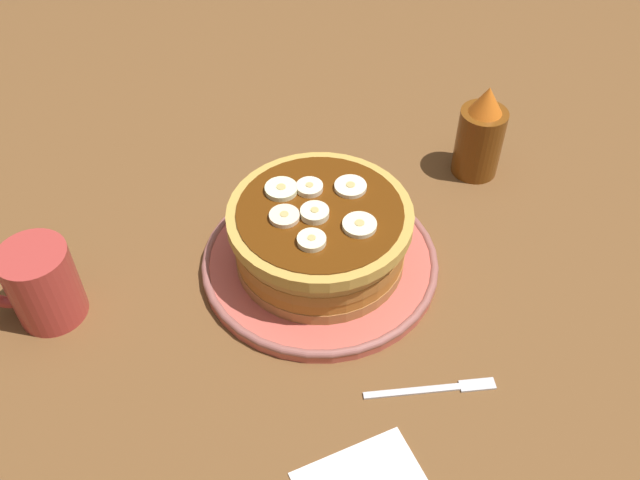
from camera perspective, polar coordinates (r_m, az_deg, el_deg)
name	(u,v)px	position (r cm, az deg, el deg)	size (l,w,h in cm)	color
ground_plane	(320,275)	(79.80, 0.00, -2.88)	(140.00, 140.00, 3.00)	brown
plate	(320,261)	(78.04, 0.00, -1.74)	(26.48, 26.48, 1.59)	#CC594C
pancake_stack	(320,234)	(75.09, -0.03, 0.52)	(19.80, 19.84, 7.38)	#A86D39
banana_slice_0	(315,213)	(71.66, -0.44, 2.21)	(3.01, 3.01, 1.02)	#F1E8BF
banana_slice_1	(310,188)	(74.68, -0.86, 4.31)	(2.91, 2.91, 0.86)	#F4E5C1
banana_slice_2	(312,241)	(68.99, -0.69, -0.06)	(2.94, 2.94, 0.87)	#FBF0BD
banana_slice_3	(284,217)	(71.57, -2.94, 1.93)	(3.18, 3.18, 0.78)	#FDE0B5
banana_slice_4	(359,225)	(70.67, 3.26, 1.20)	(3.53, 3.53, 0.77)	#F2E9BD
banana_slice_5	(281,190)	(74.59, -3.20, 4.15)	(3.54, 3.54, 0.84)	#ECF2BD
banana_slice_6	(350,187)	(74.92, 2.51, 4.36)	(3.49, 3.49, 0.73)	#F2E7C2
coffee_mug	(39,283)	(76.47, -22.07, -3.31)	(10.45, 7.10, 9.05)	#B23833
fork	(438,388)	(69.76, 9.68, -11.89)	(13.01, 1.32, 0.50)	silver
syrup_bottle	(480,136)	(89.51, 13.02, 8.35)	(5.86, 5.86, 12.58)	brown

